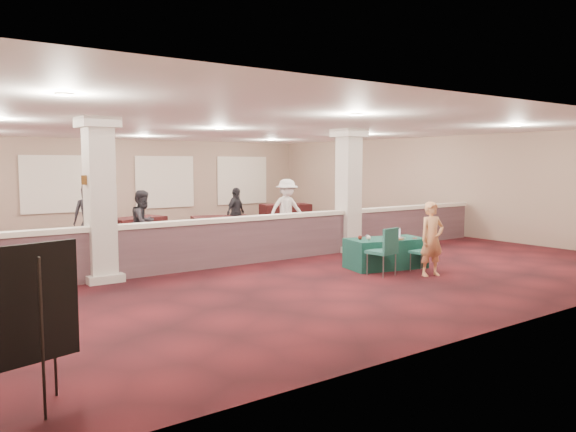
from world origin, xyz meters
TOP-DOWN VIEW (x-y plane):
  - ground at (0.00, 0.00)m, footprint 16.00×16.00m
  - wall_back at (0.00, 8.00)m, footprint 16.00×0.04m
  - wall_front at (0.00, -8.00)m, footprint 16.00×0.04m
  - wall_right at (8.00, 0.00)m, footprint 0.04×16.00m
  - ceiling at (0.00, 0.00)m, footprint 16.00×16.00m
  - partition_wall at (0.00, -1.50)m, footprint 15.60×0.28m
  - column_left at (-3.50, -1.50)m, footprint 0.72×0.72m
  - column_right at (3.00, -1.50)m, footprint 0.72×0.72m
  - sconce_left at (-3.78, -1.50)m, footprint 0.12×0.12m
  - sconce_right at (-3.22, -1.50)m, footprint 0.12×0.12m
  - near_table at (2.06, -3.78)m, footprint 1.87×1.23m
  - conf_chair_main at (2.38, -4.64)m, footprint 0.44×0.44m
  - conf_chair_side at (1.39, -4.41)m, footprint 0.56×0.57m
  - easel_board at (-5.90, -7.00)m, footprint 0.92×0.54m
  - woman at (2.18, -4.96)m, footprint 0.62×0.48m
  - far_table_front_left at (-5.00, 0.33)m, footprint 1.77×1.00m
  - far_table_front_center at (1.45, 2.57)m, footprint 1.93×1.37m
  - far_table_front_right at (6.50, 0.30)m, footprint 2.17×1.50m
  - far_table_back_center at (-0.79, 3.75)m, footprint 1.93×1.40m
  - far_table_back_right at (5.65, 5.02)m, footprint 2.04×1.37m
  - attendee_a at (-1.68, 0.89)m, footprint 0.90×0.82m
  - attendee_b at (3.00, 1.27)m, footprint 1.25×0.72m
  - attendee_c at (1.93, 2.49)m, footprint 1.02×0.83m
  - attendee_d at (-2.23, 3.50)m, footprint 0.99×0.70m
  - laptop_base at (2.31, -3.89)m, footprint 0.34×0.27m
  - laptop_screen at (2.33, -3.79)m, footprint 0.29×0.08m
  - screen_glow at (2.33, -3.79)m, footprint 0.26×0.07m
  - knitting at (2.05, -4.01)m, footprint 0.41×0.35m
  - yarn_cream at (1.55, -3.76)m, footprint 0.10×0.10m
  - yarn_red at (1.45, -3.59)m, footprint 0.09×0.09m
  - yarn_grey at (1.69, -3.58)m, footprint 0.09×0.09m
  - scissors at (2.57, -4.16)m, footprint 0.11×0.05m

SIDE VIEW (x-z plane):
  - ground at x=0.00m, z-range 0.00..0.00m
  - near_table at x=2.06m, z-range 0.00..0.66m
  - far_table_front_left at x=-5.00m, z-range 0.00..0.69m
  - far_table_back_center at x=-0.79m, z-range 0.00..0.70m
  - far_table_front_center at x=1.45m, z-range 0.00..0.71m
  - far_table_back_right at x=5.65m, z-range 0.00..0.76m
  - far_table_front_right at x=6.50m, z-range 0.00..0.80m
  - conf_chair_main at x=2.38m, z-range 0.08..0.94m
  - partition_wall at x=0.00m, z-range 0.02..1.12m
  - conf_chair_side at x=1.39m, z-range 0.09..1.09m
  - scissors at x=2.57m, z-range 0.66..0.67m
  - laptop_base at x=2.31m, z-range 0.66..0.68m
  - knitting at x=2.05m, z-range 0.66..0.69m
  - yarn_red at x=1.45m, z-range 0.66..0.75m
  - yarn_grey at x=1.69m, z-range 0.66..0.75m
  - yarn_cream at x=1.55m, z-range 0.66..0.76m
  - screen_glow at x=2.33m, z-range 0.68..0.85m
  - woman at x=2.18m, z-range 0.00..1.53m
  - laptop_screen at x=2.33m, z-range 0.68..0.87m
  - attendee_c at x=1.93m, z-range 0.00..1.57m
  - attendee_a at x=-1.68m, z-range 0.00..1.65m
  - attendee_d at x=-2.23m, z-range 0.00..1.81m
  - attendee_b at x=3.00m, z-range 0.00..1.85m
  - easel_board at x=-5.90m, z-range 0.21..1.80m
  - wall_back at x=0.00m, z-range 0.00..3.20m
  - wall_front at x=0.00m, z-range 0.00..3.20m
  - wall_right at x=8.00m, z-range 0.00..3.20m
  - column_left at x=-3.50m, z-range 0.04..3.24m
  - column_right at x=3.00m, z-range 0.04..3.24m
  - sconce_left at x=-3.78m, z-range 1.91..2.09m
  - sconce_right at x=-3.22m, z-range 1.91..2.09m
  - ceiling at x=0.00m, z-range 3.19..3.21m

